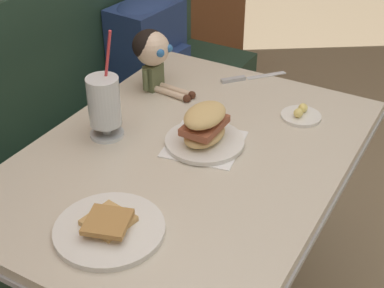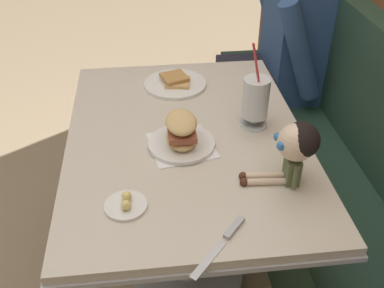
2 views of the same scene
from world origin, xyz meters
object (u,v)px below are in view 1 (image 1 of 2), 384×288
Objects in this scene: butter_saucer at (301,115)px; seated_doll at (152,52)px; toast_plate at (109,228)px; sandwich_plate at (205,130)px; milkshake_glass at (104,104)px; backpack at (148,45)px; butter_knife at (243,78)px.

seated_doll is (-0.06, 0.48, 0.12)m from butter_saucer.
sandwich_plate is at bearing -2.06° from toast_plate.
milkshake_glass is at bearing 37.64° from toast_plate.
butter_saucer is at bearing -33.74° from sandwich_plate.
backpack is at bearing 29.58° from toast_plate.
toast_plate is at bearing -175.62° from butter_knife.
milkshake_glass is at bearing 160.05° from butter_knife.
toast_plate is 1.32× the size of butter_knife.
toast_plate is 1.24m from backpack.
butter_saucer is (0.69, -0.20, -0.00)m from toast_plate.
seated_doll is (0.31, 0.04, 0.03)m from milkshake_glass.
toast_plate reaches higher than butter_knife.
butter_saucer is 0.29m from butter_knife.
sandwich_plate is (0.10, -0.26, -0.06)m from milkshake_glass.
seated_doll is (0.63, 0.29, 0.12)m from toast_plate.
seated_doll reaches higher than backpack.
toast_plate is at bearing 177.94° from sandwich_plate.
sandwich_plate reaches higher than butter_saucer.
toast_plate is 0.70m from seated_doll.
milkshake_glass is 0.55m from butter_knife.
milkshake_glass reaches higher than butter_saucer.
backpack is (1.07, 0.61, -0.09)m from toast_plate.
milkshake_glass is 0.78× the size of backpack.
milkshake_glass is 1.42× the size of seated_doll.
seated_doll is at bearing 24.70° from toast_plate.
milkshake_glass reaches higher than sandwich_plate.
seated_doll is (0.21, 0.30, 0.08)m from sandwich_plate.
sandwich_plate is at bearing -124.90° from seated_doll.
sandwich_plate is 1.05× the size of seated_doll.
butter_knife is at bearing 4.38° from toast_plate.
seated_doll is at bearing 131.49° from butter_knife.
toast_plate is 0.80× the size of milkshake_glass.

